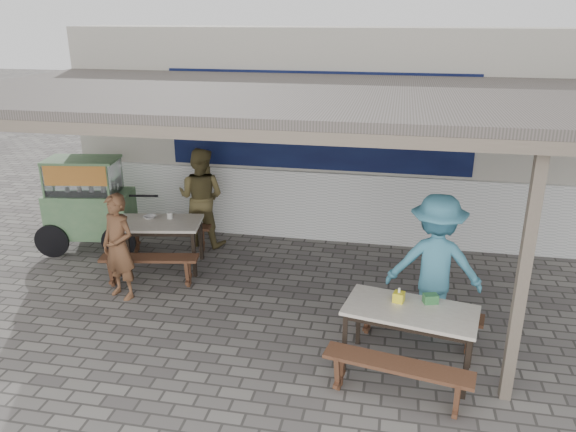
% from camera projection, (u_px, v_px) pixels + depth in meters
% --- Properties ---
extents(ground, '(60.00, 60.00, 0.00)m').
position_uv_depth(ground, '(296.00, 328.00, 7.03)').
color(ground, slate).
rests_on(ground, ground).
extents(back_wall, '(9.00, 1.28, 3.50)m').
position_uv_depth(back_wall, '(334.00, 135.00, 9.74)').
color(back_wall, '#B3B1A1').
rests_on(back_wall, ground).
extents(warung_roof, '(9.00, 4.21, 2.81)m').
position_uv_depth(warung_roof, '(311.00, 99.00, 6.92)').
color(warung_roof, '#58504C').
rests_on(warung_roof, ground).
extents(table_left, '(1.40, 0.96, 0.75)m').
position_uv_depth(table_left, '(158.00, 227.00, 8.47)').
color(table_left, beige).
rests_on(table_left, ground).
extents(bench_left_street, '(1.42, 0.52, 0.45)m').
position_uv_depth(bench_left_street, '(150.00, 264.00, 8.01)').
color(bench_left_street, brown).
rests_on(bench_left_street, ground).
extents(bench_left_wall, '(1.42, 0.52, 0.45)m').
position_uv_depth(bench_left_wall, '(168.00, 232.00, 9.16)').
color(bench_left_wall, brown).
rests_on(bench_left_wall, ground).
extents(table_right, '(1.49, 0.95, 0.75)m').
position_uv_depth(table_right, '(410.00, 315.00, 5.99)').
color(table_right, beige).
rests_on(table_right, ground).
extents(bench_right_street, '(1.51, 0.55, 0.45)m').
position_uv_depth(bench_right_street, '(397.00, 373.00, 5.59)').
color(bench_right_street, brown).
rests_on(bench_right_street, ground).
extents(bench_right_wall, '(1.51, 0.55, 0.45)m').
position_uv_depth(bench_right_wall, '(417.00, 316.00, 6.63)').
color(bench_right_wall, brown).
rests_on(bench_right_wall, ground).
extents(vendor_cart, '(1.87, 0.97, 1.54)m').
position_uv_depth(vendor_cart, '(88.00, 201.00, 9.10)').
color(vendor_cart, '#6C9060').
rests_on(vendor_cart, ground).
extents(patron_street_side, '(0.63, 0.53, 1.48)m').
position_uv_depth(patron_street_side, '(119.00, 247.00, 7.57)').
color(patron_street_side, brown).
rests_on(patron_street_side, ground).
extents(patron_wall_side, '(0.87, 0.71, 1.67)m').
position_uv_depth(patron_wall_side, '(201.00, 197.00, 9.31)').
color(patron_wall_side, brown).
rests_on(patron_wall_side, ground).
extents(patron_right_table, '(1.15, 0.67, 1.76)m').
position_uv_depth(patron_right_table, '(435.00, 265.00, 6.70)').
color(patron_right_table, teal).
rests_on(patron_right_table, ground).
extents(tissue_box, '(0.14, 0.14, 0.11)m').
position_uv_depth(tissue_box, '(399.00, 297.00, 6.10)').
color(tissue_box, yellow).
rests_on(tissue_box, table_right).
extents(donation_box, '(0.18, 0.14, 0.10)m').
position_uv_depth(donation_box, '(431.00, 299.00, 6.07)').
color(donation_box, '#34753D').
rests_on(donation_box, table_right).
extents(condiment_jar, '(0.09, 0.09, 0.10)m').
position_uv_depth(condiment_jar, '(170.00, 216.00, 8.57)').
color(condiment_jar, silver).
rests_on(condiment_jar, table_left).
extents(condiment_bowl, '(0.24, 0.24, 0.05)m').
position_uv_depth(condiment_bowl, '(150.00, 217.00, 8.57)').
color(condiment_bowl, silver).
rests_on(condiment_bowl, table_left).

